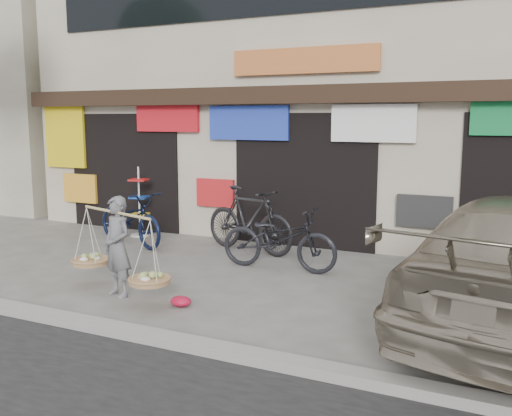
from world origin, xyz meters
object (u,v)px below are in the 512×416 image
at_px(display_rack, 139,208).
at_px(bike_0, 130,218).
at_px(street_vendor, 118,251).
at_px(bike_1, 249,220).
at_px(bike_2, 279,239).

bearing_deg(display_rack, bike_0, -65.16).
bearing_deg(street_vendor, display_rack, 140.99).
height_order(bike_1, display_rack, display_rack).
bearing_deg(bike_2, bike_1, 45.40).
relative_size(bike_0, bike_1, 0.99).
relative_size(bike_0, bike_2, 1.02).
bearing_deg(display_rack, bike_1, -6.64).
bearing_deg(bike_1, bike_0, 115.49).
bearing_deg(street_vendor, bike_2, 75.20).
bearing_deg(street_vendor, bike_1, 99.87).
height_order(street_vendor, bike_2, street_vendor).
height_order(bike_2, display_rack, display_rack).
relative_size(bike_2, display_rack, 1.35).
bearing_deg(display_rack, street_vendor, -56.97).
height_order(street_vendor, bike_0, street_vendor).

